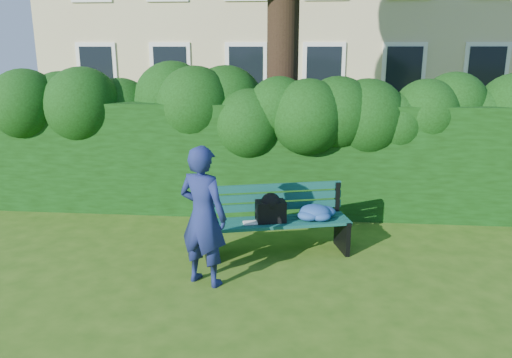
{
  "coord_description": "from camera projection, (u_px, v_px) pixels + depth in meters",
  "views": [
    {
      "loc": [
        0.6,
        -5.79,
        2.65
      ],
      "look_at": [
        0.0,
        0.6,
        0.95
      ],
      "focal_mm": 35.0,
      "sensor_mm": 36.0,
      "label": 1
    }
  ],
  "objects": [
    {
      "name": "park_bench",
      "position": [
        284.0,
        217.0,
        6.52
      ],
      "size": [
        1.97,
        1.03,
        0.89
      ],
      "rotation": [
        0.0,
        0.0,
        0.26
      ],
      "color": "#0D443C",
      "rests_on": "ground"
    },
    {
      "name": "hedge",
      "position": [
        265.0,
        157.0,
        8.19
      ],
      "size": [
        10.0,
        1.0,
        1.8
      ],
      "color": "black",
      "rests_on": "ground"
    },
    {
      "name": "ground",
      "position": [
        252.0,
        264.0,
        6.31
      ],
      "size": [
        80.0,
        80.0,
        0.0
      ],
      "primitive_type": "plane",
      "color": "#2E5412",
      "rests_on": "ground"
    },
    {
      "name": "man_reading",
      "position": [
        203.0,
        216.0,
        5.6
      ],
      "size": [
        0.7,
        0.59,
        1.62
      ],
      "primitive_type": "imported",
      "rotation": [
        0.0,
        0.0,
        2.74
      ],
      "color": "navy",
      "rests_on": "ground"
    }
  ]
}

